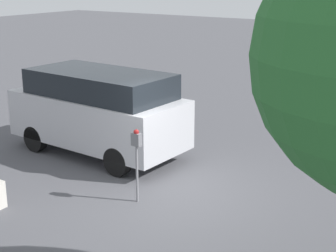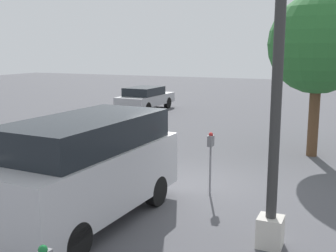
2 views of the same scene
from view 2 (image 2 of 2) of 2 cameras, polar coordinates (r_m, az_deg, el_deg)
name	(u,v)px [view 2 (image 2 of 2)]	position (r m, az deg, el deg)	size (l,w,h in m)	color
ground_plane	(194,187)	(10.86, 3.49, -8.26)	(80.00, 80.00, 0.00)	#4C4C51
parking_meter_near	(211,149)	(10.10, 5.79, -3.09)	(0.21, 0.12, 1.53)	gray
lamp_post	(275,122)	(7.33, 14.33, 0.58)	(0.44, 0.44, 6.21)	beige
parked_van	(86,166)	(8.64, -11.11, -5.35)	(4.65, 2.17, 2.13)	#B2B2B7
car_distant	(145,98)	(24.10, -3.08, 3.86)	(4.21, 1.83, 1.35)	#9E9EA3
street_tree	(318,45)	(14.29, 19.69, 10.34)	(3.15, 3.15, 5.20)	#513823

